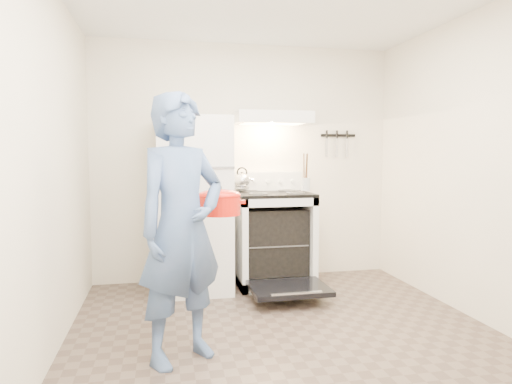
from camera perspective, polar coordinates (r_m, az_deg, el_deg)
The scene contains 15 objects.
floor at distance 3.43m, azimuth 4.47°, elevation -18.29°, with size 3.60×3.60×0.00m, color brown.
back_wall at distance 4.91m, azimuth -1.35°, elevation 3.68°, with size 3.20×0.02×2.50m, color #EFE6CA.
refrigerator at distance 4.52m, azimuth -7.78°, elevation -1.55°, with size 0.70×0.70×1.70m, color white.
stove_body at distance 4.73m, azimuth 2.15°, elevation -6.01°, with size 0.76×0.65×0.92m, color white.
cooktop at distance 4.66m, azimuth 2.17°, elevation -0.26°, with size 0.76×0.65×0.03m, color black.
backsplash at distance 4.93m, azimuth 1.37°, elevation 1.35°, with size 0.76×0.07×0.20m, color white.
oven_door at distance 4.25m, azimuth 4.12°, elevation -11.92°, with size 0.70×0.54×0.04m, color black.
oven_rack at distance 4.73m, azimuth 2.15°, elevation -6.25°, with size 0.60×0.52×0.01m, color slate.
range_hood at distance 4.73m, azimuth 1.98°, elevation 9.21°, with size 0.76×0.50×0.12m, color white.
knife_strip at distance 5.20m, azimuth 10.22°, elevation 6.97°, with size 0.40×0.02×0.03m, color black.
pizza_stone at distance 4.77m, azimuth 0.97°, elevation -5.97°, with size 0.37×0.37×0.02m, color #936F51.
tea_kettle at distance 4.79m, azimuth -1.76°, elevation 1.58°, with size 0.21×0.17×0.25m, color #BBBBC0, non-canonical shape.
utensil_jar at distance 4.54m, azimuth 6.22°, elevation 0.97°, with size 0.09×0.09×0.13m, color silver.
person at distance 2.97m, azimuth -9.27°, elevation -4.50°, with size 0.63×0.42×1.74m, color #34517B.
dutch_oven at distance 3.33m, azimuth -4.60°, elevation -1.63°, with size 0.38×0.31×0.24m, color red, non-canonical shape.
Camera 1 is at (-0.90, -3.03, 1.34)m, focal length 32.00 mm.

